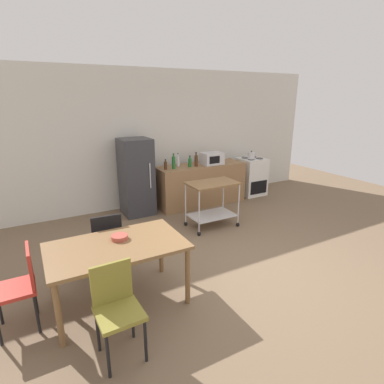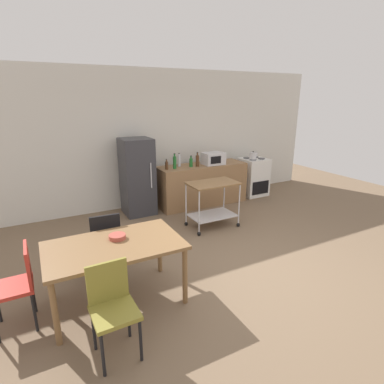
{
  "view_description": "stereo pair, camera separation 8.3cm",
  "coord_description": "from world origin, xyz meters",
  "views": [
    {
      "loc": [
        -2.45,
        -3.1,
        2.33
      ],
      "look_at": [
        -0.09,
        1.2,
        0.8
      ],
      "focal_mm": 28.7,
      "sensor_mm": 36.0,
      "label": 1
    },
    {
      "loc": [
        -2.37,
        -3.14,
        2.33
      ],
      "look_at": [
        -0.09,
        1.2,
        0.8
      ],
      "focal_mm": 28.7,
      "sensor_mm": 36.0,
      "label": 2
    }
  ],
  "objects": [
    {
      "name": "dining_table",
      "position": [
        -1.7,
        0.01,
        0.67
      ],
      "size": [
        1.5,
        0.9,
        0.75
      ],
      "color": "brown",
      "rests_on": "ground_plane"
    },
    {
      "name": "stove_oven",
      "position": [
        2.35,
        2.62,
        0.45
      ],
      "size": [
        0.6,
        0.61,
        0.92
      ],
      "color": "white",
      "rests_on": "ground_plane"
    },
    {
      "name": "refrigerator",
      "position": [
        -0.55,
        2.7,
        0.78
      ],
      "size": [
        0.6,
        0.63,
        1.55
      ],
      "color": "#333338",
      "rests_on": "ground_plane"
    },
    {
      "name": "bottle_soda",
      "position": [
        0.58,
        2.52,
        1.0
      ],
      "size": [
        0.07,
        0.07,
        0.24
      ],
      "color": "#1E6628",
      "rests_on": "kitchen_counter"
    },
    {
      "name": "back_wall",
      "position": [
        0.0,
        3.2,
        1.45
      ],
      "size": [
        8.4,
        0.12,
        2.9
      ],
      "primitive_type": "cube",
      "color": "silver",
      "rests_on": "ground_plane"
    },
    {
      "name": "chair_red",
      "position": [
        -2.68,
        0.09,
        0.52
      ],
      "size": [
        0.4,
        0.4,
        0.89
      ],
      "rotation": [
        0.0,
        0.0,
        -1.56
      ],
      "color": "#B72D23",
      "rests_on": "ground_plane"
    },
    {
      "name": "microwave",
      "position": [
        1.14,
        2.53,
        1.03
      ],
      "size": [
        0.46,
        0.35,
        0.26
      ],
      "color": "silver",
      "rests_on": "kitchen_counter"
    },
    {
      "name": "chair_black",
      "position": [
        -1.67,
        0.69,
        0.52
      ],
      "size": [
        0.42,
        0.42,
        0.89
      ],
      "rotation": [
        0.0,
        0.0,
        3.08
      ],
      "color": "black",
      "rests_on": "ground_plane"
    },
    {
      "name": "kitchen_counter",
      "position": [
        0.9,
        2.6,
        0.45
      ],
      "size": [
        2.0,
        0.64,
        0.9
      ],
      "primitive_type": "cube",
      "color": "olive",
      "rests_on": "ground_plane"
    },
    {
      "name": "bottle_hot_sauce",
      "position": [
        0.03,
        2.54,
        0.99
      ],
      "size": [
        0.06,
        0.06,
        0.21
      ],
      "color": "#4C2D19",
      "rests_on": "kitchen_counter"
    },
    {
      "name": "ground_plane",
      "position": [
        0.0,
        0.0,
        0.0
      ],
      "size": [
        12.0,
        12.0,
        0.0
      ],
      "primitive_type": "plane",
      "color": "brown"
    },
    {
      "name": "fruit_bowl",
      "position": [
        -1.63,
        0.13,
        0.78
      ],
      "size": [
        0.19,
        0.19,
        0.05
      ],
      "primitive_type": "cylinder",
      "color": "#B24C3F",
      "rests_on": "dining_table"
    },
    {
      "name": "bottle_olive_oil",
      "position": [
        0.39,
        2.69,
        1.02
      ],
      "size": [
        0.06,
        0.06,
        0.28
      ],
      "color": "silver",
      "rests_on": "kitchen_counter"
    },
    {
      "name": "kettle",
      "position": [
        2.23,
        2.52,
        1.0
      ],
      "size": [
        0.24,
        0.17,
        0.19
      ],
      "color": "silver",
      "rests_on": "stove_oven"
    },
    {
      "name": "kitchen_cart",
      "position": [
        0.44,
        1.39,
        0.57
      ],
      "size": [
        0.91,
        0.57,
        0.85
      ],
      "color": "brown",
      "rests_on": "ground_plane"
    },
    {
      "name": "bottle_vinegar",
      "position": [
        0.2,
        2.52,
        1.03
      ],
      "size": [
        0.07,
        0.07,
        0.32
      ],
      "color": "#1E6628",
      "rests_on": "kitchen_counter"
    },
    {
      "name": "chair_olive",
      "position": [
        -1.92,
        -0.71,
        0.52
      ],
      "size": [
        0.41,
        0.41,
        0.89
      ],
      "rotation": [
        0.0,
        0.0,
        0.03
      ],
      "color": "olive",
      "rests_on": "ground_plane"
    },
    {
      "name": "bottle_sesame_oil",
      "position": [
        0.72,
        2.5,
        1.03
      ],
      "size": [
        0.07,
        0.07,
        0.31
      ],
      "color": "#4C2D19",
      "rests_on": "kitchen_counter"
    }
  ]
}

